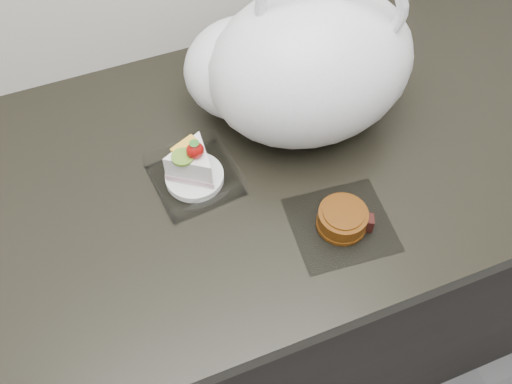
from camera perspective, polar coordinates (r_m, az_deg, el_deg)
name	(u,v)px	position (r m, az deg, el deg)	size (l,w,h in m)	color
counter	(219,291)	(1.34, -3.73, -9.84)	(2.04, 0.64, 0.90)	black
cake_tray	(194,170)	(0.92, -6.25, 2.16)	(0.14, 0.14, 0.10)	white
mooncake_wrap	(343,220)	(0.89, 8.70, -2.78)	(0.17, 0.16, 0.04)	white
plastic_bag	(297,65)	(0.94, 4.16, 12.51)	(0.43, 0.38, 0.31)	white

